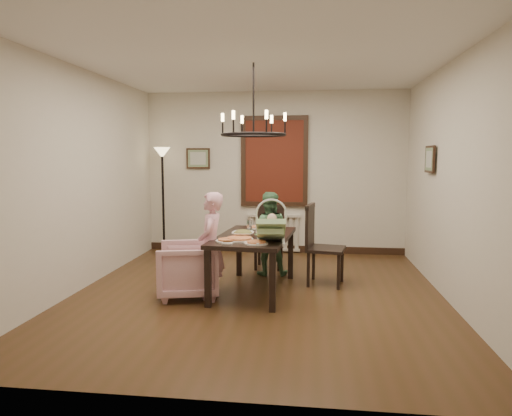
% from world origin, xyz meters
% --- Properties ---
extents(room_shell, '(4.51, 5.00, 2.81)m').
position_xyz_m(room_shell, '(0.00, 0.37, 1.40)').
color(room_shell, '#492E19').
rests_on(room_shell, ground).
extents(dining_table, '(1.00, 1.60, 0.71)m').
position_xyz_m(dining_table, '(-0.06, 0.10, 0.63)').
color(dining_table, black).
rests_on(dining_table, room_shell).
extents(chair_far, '(0.44, 0.44, 0.96)m').
position_xyz_m(chair_far, '(0.02, 1.32, 0.48)').
color(chair_far, black).
rests_on(chair_far, room_shell).
extents(chair_right, '(0.55, 0.55, 1.08)m').
position_xyz_m(chair_right, '(0.85, 0.53, 0.54)').
color(chair_right, black).
rests_on(chair_right, room_shell).
extents(armchair, '(0.87, 0.85, 0.66)m').
position_xyz_m(armchair, '(-0.82, -0.19, 0.33)').
color(armchair, beige).
rests_on(armchair, room_shell).
extents(elderly_woman, '(0.27, 0.39, 1.05)m').
position_xyz_m(elderly_woman, '(-0.53, -0.21, 0.53)').
color(elderly_woman, '#EBA6B7').
rests_on(elderly_woman, room_shell).
extents(seated_man, '(0.51, 0.42, 0.99)m').
position_xyz_m(seated_man, '(0.04, 0.94, 0.49)').
color(seated_man, '#48784F').
rests_on(seated_man, room_shell).
extents(baby_bouncer, '(0.43, 0.56, 0.34)m').
position_xyz_m(baby_bouncer, '(0.19, -0.34, 0.89)').
color(baby_bouncer, '#A7D291').
rests_on(baby_bouncer, dining_table).
extents(salad_bowl, '(0.32, 0.32, 0.08)m').
position_xyz_m(salad_bowl, '(-0.17, -0.05, 0.75)').
color(salad_bowl, white).
rests_on(salad_bowl, dining_table).
extents(pizza_platter, '(0.33, 0.33, 0.04)m').
position_xyz_m(pizza_platter, '(-0.18, -0.27, 0.73)').
color(pizza_platter, tan).
rests_on(pizza_platter, dining_table).
extents(drinking_glass, '(0.07, 0.07, 0.14)m').
position_xyz_m(drinking_glass, '(0.04, 0.10, 0.78)').
color(drinking_glass, silver).
rests_on(drinking_glass, dining_table).
extents(window_blinds, '(1.00, 0.03, 1.40)m').
position_xyz_m(window_blinds, '(0.00, 2.46, 1.60)').
color(window_blinds, '#5A2012').
rests_on(window_blinds, room_shell).
extents(radiator, '(0.92, 0.12, 0.62)m').
position_xyz_m(radiator, '(0.00, 2.48, 0.35)').
color(radiator, silver).
rests_on(radiator, room_shell).
extents(picture_back, '(0.42, 0.03, 0.36)m').
position_xyz_m(picture_back, '(-1.35, 2.47, 1.65)').
color(picture_back, black).
rests_on(picture_back, room_shell).
extents(picture_right, '(0.03, 0.42, 0.36)m').
position_xyz_m(picture_right, '(2.21, 0.90, 1.65)').
color(picture_right, black).
rests_on(picture_right, room_shell).
extents(floor_lamp, '(0.30, 0.30, 1.80)m').
position_xyz_m(floor_lamp, '(-1.90, 2.15, 0.90)').
color(floor_lamp, black).
rests_on(floor_lamp, room_shell).
extents(chandelier, '(0.80, 0.80, 0.04)m').
position_xyz_m(chandelier, '(-0.06, 0.10, 1.95)').
color(chandelier, black).
rests_on(chandelier, room_shell).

